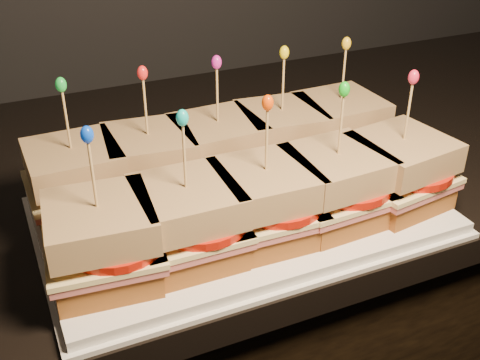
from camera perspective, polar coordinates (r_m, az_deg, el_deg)
name	(u,v)px	position (r m, az deg, el deg)	size (l,w,h in m)	color
cabinet	(329,331)	(1.25, 8.40, -13.95)	(2.51, 0.63, 0.83)	black
granite_slab	(348,135)	(1.00, 10.21, 4.23)	(2.55, 0.67, 0.04)	black
platter	(240,213)	(0.73, 0.00, -3.13)	(0.46, 0.29, 0.02)	white
platter_rim	(240,217)	(0.73, 0.00, -3.52)	(0.48, 0.30, 0.01)	white
sandwich_0_bread_bot	(79,202)	(0.73, -14.98, -2.02)	(0.10, 0.10, 0.03)	brown
sandwich_0_ham	(77,189)	(0.73, -15.17, -0.82)	(0.11, 0.11, 0.01)	#BC5753
sandwich_0_cheese	(77,184)	(0.72, -15.24, -0.34)	(0.11, 0.11, 0.01)	#F9E397
sandwich_0_tomato	(87,178)	(0.71, -14.29, 0.15)	(0.10, 0.10, 0.01)	red
sandwich_0_bread_top	(73,161)	(0.71, -15.55, 1.70)	(0.10, 0.10, 0.03)	#57250C
sandwich_0_pick	(67,123)	(0.69, -16.08, 5.17)	(0.00, 0.00, 0.09)	tan
sandwich_0_frill	(61,85)	(0.67, -16.61, 8.66)	(0.01, 0.01, 0.02)	green
sandwich_1_bread_bot	(152,186)	(0.75, -8.34, -0.59)	(0.10, 0.10, 0.03)	brown
sandwich_1_ham	(151,174)	(0.74, -8.44, 0.60)	(0.11, 0.11, 0.01)	#BC5753
sandwich_1_cheese	(151,169)	(0.74, -8.48, 1.07)	(0.11, 0.11, 0.01)	#F9E397
sandwich_1_tomato	(161,163)	(0.73, -7.49, 1.57)	(0.10, 0.10, 0.01)	red
sandwich_1_bread_top	(149,147)	(0.72, -8.65, 3.10)	(0.10, 0.10, 0.03)	#57250C
sandwich_1_pick	(146,110)	(0.70, -8.94, 6.55)	(0.00, 0.00, 0.09)	tan
sandwich_1_frill	(142,73)	(0.69, -9.24, 9.99)	(0.01, 0.01, 0.02)	red
sandwich_2_bread_bot	(219,172)	(0.77, -2.03, 0.77)	(0.10, 0.10, 0.03)	brown
sandwich_2_ham	(219,160)	(0.76, -2.05, 1.93)	(0.11, 0.11, 0.01)	#BC5753
sandwich_2_cheese	(218,155)	(0.76, -2.06, 2.40)	(0.11, 0.11, 0.01)	#F9E397
sandwich_2_tomato	(229,150)	(0.76, -1.05, 2.89)	(0.10, 0.10, 0.01)	red
sandwich_2_bread_top	(218,134)	(0.75, -2.10, 4.39)	(0.10, 0.10, 0.03)	#57250C
sandwich_2_pick	(217,98)	(0.73, -2.17, 7.75)	(0.00, 0.00, 0.09)	tan
sandwich_2_frill	(217,62)	(0.71, -2.24, 11.10)	(0.01, 0.01, 0.02)	#CA1E9C
sandwich_3_bread_bot	(280,159)	(0.81, 3.84, 2.02)	(0.10, 0.10, 0.03)	brown
sandwich_3_ham	(281,147)	(0.80, 3.88, 3.15)	(0.11, 0.11, 0.01)	#BC5753
sandwich_3_cheese	(281,142)	(0.79, 3.90, 3.61)	(0.11, 0.11, 0.01)	#F9E397
sandwich_3_tomato	(291,137)	(0.79, 4.89, 4.07)	(0.10, 0.10, 0.01)	red
sandwich_3_bread_top	(282,122)	(0.78, 3.97, 5.53)	(0.10, 0.10, 0.03)	#57250C
sandwich_3_pick	(283,87)	(0.76, 4.10, 8.76)	(0.00, 0.00, 0.09)	tan
sandwich_3_frill	(284,52)	(0.75, 4.22, 11.98)	(0.01, 0.01, 0.02)	yellow
sandwich_4_bread_bot	(337,147)	(0.85, 9.20, 3.15)	(0.10, 0.10, 0.03)	brown
sandwich_4_ham	(338,135)	(0.84, 9.29, 4.24)	(0.11, 0.11, 0.01)	#BC5753
sandwich_4_cheese	(339,130)	(0.84, 9.33, 4.67)	(0.11, 0.11, 0.01)	#F9E397
sandwich_4_tomato	(349,126)	(0.83, 10.29, 5.10)	(0.10, 0.10, 0.01)	red
sandwich_4_bread_top	(340,111)	(0.82, 9.50, 6.51)	(0.10, 0.10, 0.03)	#57250C
sandwich_4_pick	(343,77)	(0.81, 9.78, 9.59)	(0.00, 0.00, 0.09)	tan
sandwich_4_frill	(346,43)	(0.79, 10.06, 12.63)	(0.01, 0.01, 0.02)	yellow
sandwich_5_bread_bot	(106,266)	(0.62, -12.63, -7.99)	(0.10, 0.10, 0.03)	brown
sandwich_5_ham	(103,252)	(0.61, -12.82, -6.68)	(0.11, 0.11, 0.01)	#BC5753
sandwich_5_cheese	(103,246)	(0.61, -12.89, -6.15)	(0.11, 0.11, 0.01)	#F9E397
sandwich_5_tomato	(115,240)	(0.60, -11.73, -5.63)	(0.10, 0.10, 0.01)	red
sandwich_5_bread_top	(99,222)	(0.59, -13.21, -3.86)	(0.10, 0.10, 0.03)	#57250C
sandwich_5_pick	(93,179)	(0.57, -13.75, 0.11)	(0.00, 0.00, 0.09)	tan
sandwich_5_frill	(87,135)	(0.55, -14.31, 4.20)	(0.01, 0.01, 0.02)	blue
sandwich_6_bread_bot	(189,245)	(0.64, -4.86, -6.16)	(0.10, 0.10, 0.03)	brown
sandwich_6_ham	(188,231)	(0.63, -4.93, -4.85)	(0.11, 0.11, 0.01)	#BC5753
sandwich_6_cheese	(188,225)	(0.63, -4.95, -4.32)	(0.11, 0.11, 0.01)	#F9E397
sandwich_6_tomato	(201,220)	(0.62, -3.75, -3.78)	(0.10, 0.10, 0.01)	red
sandwich_6_bread_top	(187,202)	(0.61, -5.07, -2.05)	(0.10, 0.10, 0.03)	#57250C
sandwich_6_pick	(185,160)	(0.59, -5.28, 1.87)	(0.00, 0.00, 0.09)	tan
sandwich_6_frill	(182,118)	(0.57, -5.49, 5.89)	(0.01, 0.01, 0.02)	#12B6B2
sandwich_7_bread_bot	(265,226)	(0.67, 2.35, -4.34)	(0.10, 0.10, 0.03)	brown
sandwich_7_ham	(265,212)	(0.66, 2.38, -3.06)	(0.11, 0.11, 0.01)	#BC5753
sandwich_7_cheese	(265,207)	(0.65, 2.39, -2.55)	(0.11, 0.11, 0.01)	#F9E397
sandwich_7_tomato	(278,201)	(0.65, 3.59, -2.01)	(0.10, 0.10, 0.01)	red
sandwich_7_bread_top	(266,183)	(0.64, 2.45, -0.33)	(0.10, 0.10, 0.03)	#57250C
sandwich_7_pick	(267,144)	(0.62, 2.54, 3.46)	(0.00, 0.00, 0.09)	tan
sandwich_7_frill	(268,103)	(0.60, 2.64, 7.33)	(0.01, 0.01, 0.02)	#EE4504
sandwich_8_bread_bot	(333,208)	(0.71, 8.85, -2.64)	(0.10, 0.10, 0.03)	brown
sandwich_8_ham	(335,195)	(0.70, 8.96, -1.40)	(0.11, 0.11, 0.01)	#BC5753
sandwich_8_cheese	(335,190)	(0.69, 9.00, -0.91)	(0.11, 0.11, 0.01)	#F9E397
sandwich_8_tomato	(347,184)	(0.69, 10.16, -0.40)	(0.10, 0.10, 0.01)	red
sandwich_8_bread_top	(337,167)	(0.68, 9.20, 1.21)	(0.10, 0.10, 0.03)	#57250C
sandwich_8_pick	(341,129)	(0.66, 9.53, 4.83)	(0.00, 0.00, 0.09)	tan
sandwich_8_frill	(344,89)	(0.64, 9.86, 8.47)	(0.01, 0.01, 0.02)	#16BB1B
sandwich_9_bread_bot	(396,192)	(0.75, 14.59, -1.10)	(0.10, 0.10, 0.03)	brown
sandwich_9_ham	(398,179)	(0.74, 14.77, 0.08)	(0.11, 0.11, 0.01)	#BC5753
sandwich_9_cheese	(399,174)	(0.74, 14.84, 0.55)	(0.11, 0.11, 0.01)	#F9E397
sandwich_9_tomato	(411,169)	(0.74, 15.92, 1.03)	(0.10, 0.10, 0.01)	red
sandwich_9_bread_top	(402,152)	(0.73, 15.13, 2.56)	(0.10, 0.10, 0.03)	#57250C
sandwich_9_pick	(408,115)	(0.71, 15.63, 5.95)	(0.00, 0.00, 0.09)	tan
sandwich_9_frill	(414,77)	(0.69, 16.14, 9.36)	(0.01, 0.01, 0.02)	#E22342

